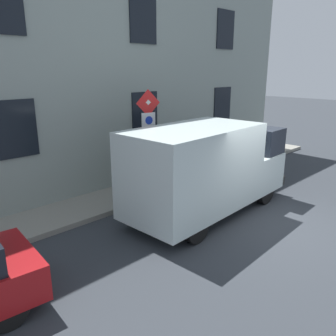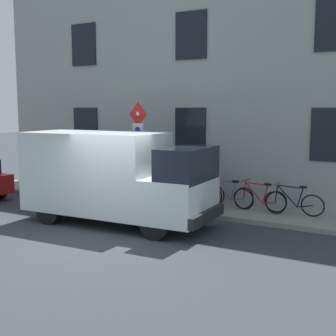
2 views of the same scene
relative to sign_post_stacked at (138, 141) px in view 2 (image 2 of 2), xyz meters
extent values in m
plane|color=#30343A|center=(-3.29, -1.09, -2.14)|extent=(80.00, 80.00, 0.00)
cube|color=gray|center=(0.62, -1.09, -2.07)|extent=(1.65, 17.96, 0.14)
cube|color=gray|center=(1.79, -1.09, 1.65)|extent=(0.70, 15.96, 7.57)
cube|color=black|center=(1.42, -5.48, 0.28)|extent=(0.06, 1.10, 1.50)
cube|color=black|center=(1.42, -1.09, 0.28)|extent=(0.06, 1.10, 1.50)
cube|color=black|center=(1.42, 3.29, 0.28)|extent=(0.06, 1.10, 1.50)
cube|color=black|center=(1.42, -5.48, 3.31)|extent=(0.06, 1.10, 1.50)
cube|color=black|center=(1.42, -1.09, 3.31)|extent=(0.06, 1.10, 1.50)
cube|color=black|center=(1.42, 3.29, 3.31)|extent=(0.06, 1.10, 1.50)
cylinder|color=#474C47|center=(0.05, -0.01, -0.47)|extent=(0.09, 0.09, 3.07)
pyramid|color=silver|center=(-0.03, 0.01, 0.82)|extent=(0.14, 0.50, 0.50)
pyramid|color=red|center=(-0.03, 0.00, 0.82)|extent=(0.13, 0.55, 0.56)
cube|color=white|center=(-0.01, 0.00, 0.27)|extent=(0.13, 0.44, 0.56)
cylinder|color=#1933B2|center=(-0.04, 0.00, 0.33)|extent=(0.06, 0.24, 0.24)
pyramid|color=silver|center=(-0.03, 0.01, -0.28)|extent=(0.14, 0.50, 0.50)
pyramid|color=red|center=(-0.03, 0.00, -0.28)|extent=(0.13, 0.55, 0.56)
cube|color=silver|center=(-1.94, 0.15, -0.73)|extent=(2.17, 3.89, 2.18)
cube|color=silver|center=(-1.82, -2.45, -1.27)|extent=(2.06, 1.49, 1.10)
cube|color=black|center=(-1.81, -2.66, -0.37)|extent=(1.96, 1.07, 0.84)
cube|color=black|center=(-1.78, -3.20, -1.64)|extent=(2.01, 0.25, 0.28)
cylinder|color=black|center=(-0.95, -2.17, -1.76)|extent=(0.25, 0.77, 0.76)
cylinder|color=black|center=(-2.71, -2.25, -1.76)|extent=(0.25, 0.77, 0.76)
cylinder|color=black|center=(-1.10, 1.15, -1.76)|extent=(0.25, 0.77, 0.76)
cylinder|color=black|center=(-2.86, 1.07, -1.76)|extent=(0.25, 0.77, 0.76)
cylinder|color=black|center=(-1.10, 5.11, -1.84)|extent=(0.23, 0.61, 0.60)
torus|color=black|center=(0.89, -4.13, -1.67)|extent=(0.18, 0.66, 0.65)
torus|color=black|center=(0.90, -5.18, -1.67)|extent=(0.18, 0.66, 0.65)
cylinder|color=black|center=(0.89, -4.47, -1.46)|extent=(0.04, 0.60, 0.60)
cylinder|color=black|center=(0.89, -4.55, -1.19)|extent=(0.04, 0.73, 0.07)
cylinder|color=black|center=(0.89, -4.83, -1.48)|extent=(0.04, 0.19, 0.55)
cylinder|color=black|center=(0.90, -4.97, -1.71)|extent=(0.04, 0.43, 0.12)
cylinder|color=black|center=(0.89, -4.16, -1.42)|extent=(0.04, 0.09, 0.50)
cube|color=black|center=(0.90, -4.91, -1.17)|extent=(0.08, 0.20, 0.06)
cylinder|color=#262626|center=(0.89, -4.18, -1.12)|extent=(0.46, 0.03, 0.03)
torus|color=black|center=(0.97, -3.14, -1.67)|extent=(0.27, 0.68, 0.65)
torus|color=black|center=(0.82, -4.18, -1.67)|extent=(0.27, 0.68, 0.65)
cylinder|color=red|center=(0.92, -3.47, -1.46)|extent=(0.12, 0.60, 0.60)
cylinder|color=red|center=(0.91, -3.55, -1.19)|extent=(0.14, 0.72, 0.07)
cylinder|color=red|center=(0.87, -3.83, -1.48)|extent=(0.06, 0.19, 0.55)
cylinder|color=red|center=(0.85, -3.97, -1.71)|extent=(0.10, 0.43, 0.12)
cylinder|color=red|center=(0.96, -3.16, -1.42)|extent=(0.05, 0.09, 0.50)
cube|color=black|center=(0.86, -3.91, -1.17)|extent=(0.11, 0.21, 0.06)
cylinder|color=#262626|center=(0.96, -3.19, -1.12)|extent=(0.46, 0.09, 0.03)
torus|color=black|center=(0.94, -2.14, -1.67)|extent=(0.21, 0.67, 0.66)
torus|color=black|center=(0.85, -3.18, -1.67)|extent=(0.21, 0.67, 0.66)
cylinder|color=purple|center=(0.91, -2.47, -1.46)|extent=(0.09, 0.60, 0.60)
cylinder|color=purple|center=(0.90, -2.55, -1.19)|extent=(0.10, 0.73, 0.07)
cylinder|color=purple|center=(0.88, -2.84, -1.48)|extent=(0.05, 0.19, 0.55)
cylinder|color=purple|center=(0.87, -2.97, -1.71)|extent=(0.07, 0.43, 0.12)
cylinder|color=purple|center=(0.94, -2.16, -1.42)|extent=(0.04, 0.09, 0.50)
cube|color=black|center=(0.87, -2.91, -1.17)|extent=(0.10, 0.21, 0.06)
cylinder|color=#262626|center=(0.94, -2.19, -1.12)|extent=(0.46, 0.07, 0.03)
torus|color=black|center=(0.83, -1.14, -1.67)|extent=(0.19, 0.67, 0.66)
torus|color=black|center=(0.95, -2.18, -1.67)|extent=(0.19, 0.67, 0.66)
cylinder|color=blue|center=(0.87, -1.48, -1.46)|extent=(0.11, 0.60, 0.60)
cylinder|color=blue|center=(0.88, -1.55, -1.19)|extent=(0.12, 0.73, 0.07)
cylinder|color=blue|center=(0.91, -1.84, -1.48)|extent=(0.06, 0.19, 0.55)
cylinder|color=blue|center=(0.93, -1.97, -1.71)|extent=(0.09, 0.43, 0.12)
cylinder|color=blue|center=(0.83, -1.17, -1.42)|extent=(0.05, 0.09, 0.50)
cube|color=black|center=(0.92, -1.91, -1.17)|extent=(0.10, 0.21, 0.06)
cylinder|color=#262626|center=(0.84, -1.19, -1.12)|extent=(0.46, 0.08, 0.03)
cylinder|color=#262B47|center=(0.51, -2.17, -1.57)|extent=(0.16, 0.16, 0.85)
cylinder|color=#262B47|center=(0.62, -2.03, -1.57)|extent=(0.16, 0.16, 0.85)
cube|color=#28549B|center=(0.56, -2.10, -0.84)|extent=(0.45, 0.48, 0.62)
sphere|color=beige|center=(0.56, -2.10, -0.39)|extent=(0.22, 0.22, 0.22)
camera|label=1|loc=(-7.54, 6.59, 1.77)|focal=36.43mm
camera|label=2|loc=(-11.82, -7.83, 1.03)|focal=48.57mm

